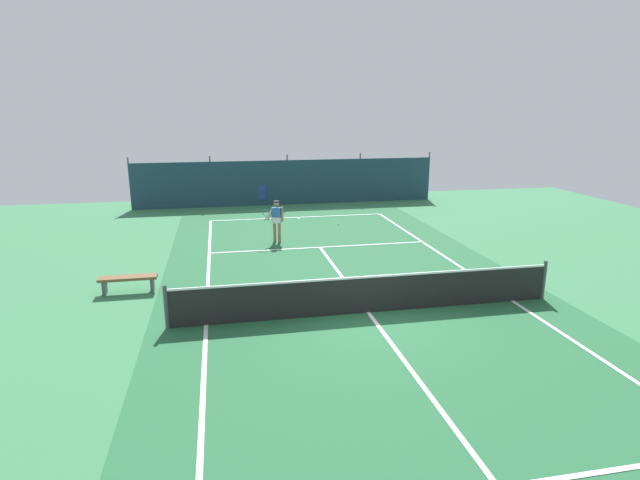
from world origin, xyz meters
name	(u,v)px	position (x,y,z in m)	size (l,w,h in m)	color
ground_plane	(368,313)	(0.00, 0.00, 0.00)	(36.00, 36.00, 0.00)	#387A4C
court_surface	(368,312)	(0.00, 0.00, 0.00)	(11.02, 26.60, 0.01)	#236038
tennis_net	(369,294)	(0.00, 0.00, 0.51)	(10.12, 0.10, 1.10)	black
back_fence	(287,191)	(0.00, 15.88, 0.67)	(16.30, 0.98, 2.70)	#1E3D4C
tennis_player	(276,218)	(-1.51, 7.54, 0.96)	(0.86, 0.63, 1.64)	#9E7051
tennis_ball_near_player	(321,215)	(1.16, 12.07, 0.03)	(0.07, 0.07, 0.07)	#CCDB33
tennis_ball_midcourt	(338,224)	(1.55, 9.93, 0.03)	(0.07, 0.07, 0.07)	#CCDB33
parked_car	(251,184)	(-1.85, 17.50, 0.84)	(2.38, 4.38, 1.68)	navy
courtside_bench	(128,280)	(-6.31, 2.74, 0.37)	(1.60, 0.40, 0.49)	brown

